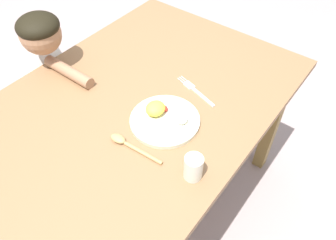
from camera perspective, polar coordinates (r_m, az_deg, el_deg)
The scene contains 7 objects.
ground_plane at distance 1.91m, azimuth -4.04°, elevation -13.29°, with size 8.00×8.00×0.00m, color gray.
dining_table at distance 1.38m, azimuth -5.44°, elevation 0.25°, with size 1.38×0.96×0.75m.
plate at distance 1.22m, azimuth -0.78°, elevation 0.36°, with size 0.26×0.26×0.06m.
fork at distance 1.35m, azimuth 4.75°, elevation 5.04°, with size 0.08×0.21×0.01m.
spoon at distance 1.16m, azimuth -7.02°, elevation -4.09°, with size 0.04×0.22×0.02m.
drinking_cup at distance 1.05m, azimuth 4.38°, elevation -8.13°, with size 0.06×0.06×0.09m, color silver.
person at distance 1.76m, azimuth -20.04°, elevation 5.07°, with size 0.21×0.49×0.99m.
Camera 1 is at (-0.67, -0.68, 1.66)m, focal length 35.47 mm.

